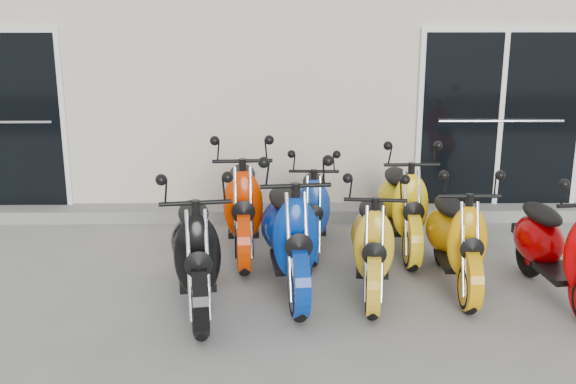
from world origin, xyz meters
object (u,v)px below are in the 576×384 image
scooter_front_black (195,235)px  scooter_back_blue (314,196)px  scooter_front_orange_b (457,224)px  scooter_front_blue (289,219)px  scooter_front_red (560,234)px  scooter_front_orange_a (373,228)px  scooter_back_yellow (403,192)px  scooter_back_red (243,191)px

scooter_front_black → scooter_back_blue: (1.11, 1.49, -0.09)m
scooter_front_black → scooter_front_orange_b: scooter_front_black is taller
scooter_front_black → scooter_front_blue: 0.91m
scooter_front_red → scooter_back_blue: bearing=140.9°
scooter_front_orange_a → scooter_back_yellow: bearing=73.4°
scooter_front_orange_a → scooter_back_blue: bearing=118.5°
scooter_front_orange_a → scooter_front_red: (1.67, -0.18, 0.00)m
scooter_front_blue → scooter_front_red: size_ratio=1.12×
scooter_front_red → scooter_back_red: bearing=150.2°
scooter_front_orange_a → scooter_front_red: 1.68m
scooter_front_blue → scooter_front_red: bearing=-11.6°
scooter_front_blue → scooter_front_orange_a: bearing=-9.9°
scooter_front_orange_a → scooter_front_orange_b: 0.81m
scooter_front_black → scooter_front_blue: size_ratio=0.96×
scooter_back_yellow → scooter_back_blue: bearing=174.7°
scooter_back_red → scooter_front_orange_b: bearing=-28.1°
scooter_front_black → scooter_front_orange_b: (2.40, 0.41, -0.05)m
scooter_front_black → scooter_back_red: size_ratio=0.98×
scooter_front_black → scooter_back_red: (0.35, 1.36, 0.01)m
scooter_front_red → scooter_back_red: 3.17m
scooter_front_orange_b → scooter_back_blue: (-1.29, 1.08, -0.03)m
scooter_back_blue → scooter_back_red: bearing=-167.5°
scooter_back_blue → scooter_back_yellow: (0.95, -0.08, 0.06)m
scooter_front_orange_a → scooter_front_black: bearing=-163.1°
scooter_front_orange_a → scooter_back_yellow: 1.20m
scooter_front_blue → scooter_front_red: 2.45m
scooter_front_blue → scooter_front_orange_b: bearing=-4.1°
scooter_front_red → scooter_back_red: size_ratio=0.92×
scooter_back_yellow → scooter_front_orange_b: bearing=-71.7°
scooter_front_blue → scooter_back_red: (-0.48, 1.00, -0.02)m
scooter_front_blue → scooter_front_orange_b: (1.57, 0.06, -0.08)m
scooter_front_black → scooter_front_blue: scooter_front_blue is taller
scooter_front_red → scooter_front_blue: bearing=167.8°
scooter_front_black → scooter_back_blue: 1.86m
scooter_front_orange_a → scooter_front_orange_b: size_ratio=1.00×
scooter_front_orange_b → scooter_front_red: 0.91m
scooter_front_orange_b → scooter_back_red: size_ratio=0.91×
scooter_back_red → scooter_back_yellow: 1.71m
scooter_back_red → scooter_front_black: bearing=-107.7°
scooter_front_red → scooter_front_orange_b: bearing=154.8°
scooter_back_red → scooter_back_blue: size_ratio=1.16×
scooter_front_black → scooter_back_blue: scooter_front_black is taller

